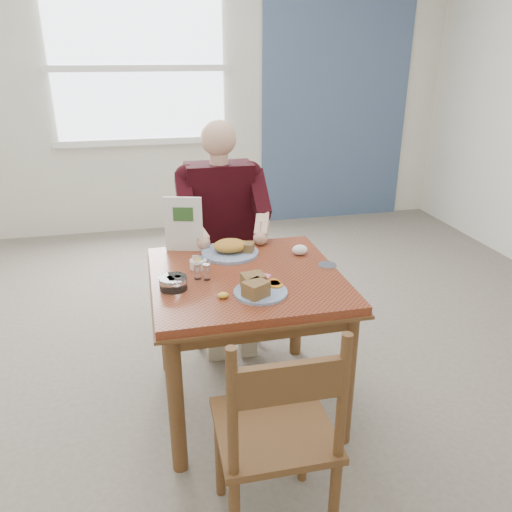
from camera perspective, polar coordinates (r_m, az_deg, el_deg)
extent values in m
plane|color=#60584E|center=(2.80, -1.04, -16.18)|extent=(6.00, 6.00, 0.00)
plane|color=silver|center=(5.18, -8.42, 18.28)|extent=(5.50, 0.00, 5.50)
cube|color=#415679|center=(5.53, 9.25, 18.48)|extent=(1.60, 0.02, 2.80)
ellipsoid|color=gold|center=(2.18, -3.79, -4.50)|extent=(0.06, 0.05, 0.03)
ellipsoid|color=white|center=(2.64, 5.03, 0.71)|extent=(0.10, 0.10, 0.05)
cylinder|color=silver|center=(2.52, 8.16, -1.07)|extent=(0.11, 0.11, 0.01)
cube|color=white|center=(5.12, -13.27, 20.16)|extent=(1.60, 0.02, 1.30)
cube|color=white|center=(5.18, -12.60, 12.63)|extent=(1.72, 0.04, 0.06)
cube|color=white|center=(5.11, -13.27, 20.15)|extent=(1.72, 0.04, 0.06)
cube|color=brown|center=(2.42, -1.15, -2.51)|extent=(0.90, 0.90, 0.04)
cube|color=brown|center=(2.43, -1.15, -3.10)|extent=(0.92, 0.92, 0.01)
cylinder|color=brown|center=(2.24, -9.13, -16.32)|extent=(0.07, 0.07, 0.71)
cylinder|color=brown|center=(2.39, 10.38, -13.64)|extent=(0.07, 0.07, 0.71)
cylinder|color=brown|center=(2.90, -10.34, -6.77)|extent=(0.07, 0.07, 0.71)
cylinder|color=brown|center=(3.01, 4.67, -5.24)|extent=(0.07, 0.07, 0.71)
cube|color=brown|center=(2.11, 1.06, -8.57)|extent=(0.80, 0.03, 0.08)
cube|color=brown|center=(2.80, -2.79, -0.54)|extent=(0.80, 0.03, 0.08)
cube|color=brown|center=(2.41, -10.29, -4.86)|extent=(0.03, 0.80, 0.08)
cube|color=brown|center=(2.55, 7.49, -3.09)|extent=(0.03, 0.80, 0.08)
cylinder|color=brown|center=(3.13, -6.51, -6.93)|extent=(0.04, 0.04, 0.45)
cylinder|color=brown|center=(3.18, -0.02, -6.26)|extent=(0.04, 0.04, 0.45)
cylinder|color=brown|center=(3.44, -7.23, -4.06)|extent=(0.04, 0.04, 0.45)
cylinder|color=brown|center=(3.49, -1.34, -3.50)|extent=(0.04, 0.04, 0.45)
cube|color=brown|center=(3.20, -3.88, -1.31)|extent=(0.42, 0.42, 0.03)
cylinder|color=brown|center=(3.26, -7.63, 3.43)|extent=(0.04, 0.04, 0.50)
cylinder|color=brown|center=(3.31, -1.41, 3.92)|extent=(0.04, 0.04, 0.50)
cube|color=brown|center=(3.25, -4.55, 5.35)|extent=(0.38, 0.03, 0.14)
cylinder|color=brown|center=(2.20, -4.18, -21.40)|extent=(0.04, 0.04, 0.45)
cylinder|color=brown|center=(2.26, 5.46, -20.02)|extent=(0.04, 0.04, 0.45)
cylinder|color=brown|center=(2.03, 8.85, -26.61)|extent=(0.04, 0.04, 0.45)
cube|color=brown|center=(1.94, 2.03, -19.12)|extent=(0.42, 0.42, 0.03)
cylinder|color=brown|center=(1.62, -2.71, -17.90)|extent=(0.04, 0.04, 0.50)
cylinder|color=brown|center=(1.70, 9.82, -16.01)|extent=(0.04, 0.04, 0.50)
cube|color=brown|center=(1.59, 3.83, -14.24)|extent=(0.38, 0.03, 0.14)
cube|color=gray|center=(3.05, -5.41, -1.07)|extent=(0.13, 0.38, 0.12)
cube|color=gray|center=(3.08, -1.72, -0.74)|extent=(0.13, 0.38, 0.12)
cube|color=gray|center=(3.02, -4.73, -7.62)|extent=(0.10, 0.10, 0.48)
cube|color=gray|center=(3.05, -0.98, -7.23)|extent=(0.10, 0.10, 0.48)
cube|color=black|center=(3.10, -4.15, 5.27)|extent=(0.40, 0.22, 0.58)
sphere|color=black|center=(3.02, -7.87, 9.00)|extent=(0.15, 0.15, 0.15)
sphere|color=black|center=(3.07, -0.72, 9.44)|extent=(0.15, 0.15, 0.15)
cylinder|color=tan|center=(3.00, -4.26, 10.83)|extent=(0.11, 0.11, 0.08)
sphere|color=tan|center=(2.98, -4.33, 13.28)|extent=(0.21, 0.21, 0.21)
cube|color=black|center=(2.93, -8.14, 6.55)|extent=(0.09, 0.29, 0.27)
cube|color=black|center=(3.00, 0.32, 7.13)|extent=(0.09, 0.29, 0.27)
sphere|color=black|center=(2.85, -7.81, 4.01)|extent=(0.09, 0.09, 0.09)
sphere|color=black|center=(2.92, 0.84, 4.66)|extent=(0.09, 0.09, 0.09)
cube|color=tan|center=(2.78, -6.97, 2.81)|extent=(0.14, 0.23, 0.14)
cube|color=tan|center=(2.84, 0.68, 3.40)|extent=(0.14, 0.23, 0.14)
sphere|color=tan|center=(2.71, -6.09, 1.54)|extent=(0.08, 0.08, 0.08)
sphere|color=tan|center=(2.76, 0.51, 2.08)|extent=(0.08, 0.08, 0.08)
cylinder|color=silver|center=(2.74, 0.51, 3.06)|extent=(0.01, 0.05, 0.12)
cylinder|color=white|center=(2.22, 0.53, -4.17)|extent=(0.31, 0.31, 0.01)
cube|color=#A28448|center=(2.16, -0.01, -3.79)|extent=(0.13, 0.12, 0.07)
cube|color=#A28448|center=(2.23, -0.33, -2.90)|extent=(0.11, 0.10, 0.07)
cylinder|color=orange|center=(2.26, 2.35, -3.35)|extent=(0.07, 0.07, 0.01)
cylinder|color=orange|center=(2.28, 2.14, -3.15)|extent=(0.08, 0.08, 0.01)
cylinder|color=orange|center=(2.29, 1.93, -2.95)|extent=(0.08, 0.08, 0.01)
cube|color=pink|center=(2.31, 0.97, -2.51)|extent=(0.07, 0.06, 0.02)
cylinder|color=white|center=(2.65, -2.99, 0.39)|extent=(0.40, 0.40, 0.02)
ellipsoid|color=gold|center=(2.63, -3.01, 1.21)|extent=(0.22, 0.20, 0.06)
cube|color=#A28448|center=(2.64, -1.48, 1.08)|extent=(0.13, 0.11, 0.04)
cylinder|color=white|center=(2.48, -6.61, -0.92)|extent=(0.10, 0.10, 0.04)
cube|color=pink|center=(2.47, -6.85, -0.27)|extent=(0.03, 0.01, 0.02)
cube|color=#6699D8|center=(2.48, -6.32, -0.19)|extent=(0.03, 0.02, 0.02)
cube|color=#EAD159|center=(2.46, -6.68, -0.39)|extent=(0.03, 0.02, 0.02)
cube|color=white|center=(2.48, -6.92, -0.15)|extent=(0.03, 0.02, 0.02)
cylinder|color=white|center=(2.36, -6.71, -1.88)|extent=(0.04, 0.04, 0.06)
cylinder|color=silver|center=(2.35, -6.75, -1.01)|extent=(0.05, 0.05, 0.01)
cylinder|color=white|center=(2.35, -5.65, -1.98)|extent=(0.04, 0.04, 0.06)
cylinder|color=silver|center=(2.33, -5.68, -1.11)|extent=(0.05, 0.05, 0.01)
cylinder|color=white|center=(2.28, -9.43, -3.07)|extent=(0.16, 0.16, 0.06)
cylinder|color=white|center=(2.28, -9.84, -2.63)|extent=(0.04, 0.04, 0.02)
cylinder|color=white|center=(2.28, -8.92, -2.55)|extent=(0.04, 0.04, 0.02)
cylinder|color=white|center=(2.26, -9.60, -2.85)|extent=(0.04, 0.04, 0.02)
cube|color=white|center=(2.67, -8.30, 3.61)|extent=(0.20, 0.07, 0.30)
cube|color=#2D5926|center=(2.64, -8.34, 4.73)|extent=(0.10, 0.03, 0.07)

